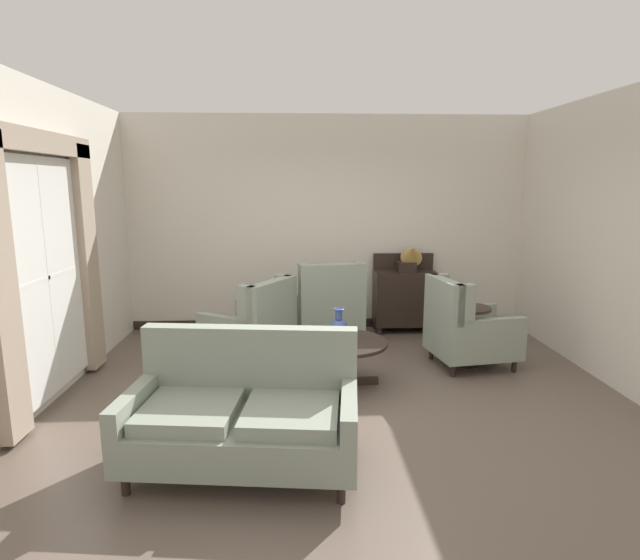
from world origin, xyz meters
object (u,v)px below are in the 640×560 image
object	(u,v)px
settee	(243,414)
gramophone	(411,257)
coffee_table	(344,349)
armchair_near_sideboard	(329,310)
sideboard	(405,297)
porcelain_vase	(339,327)
side_table	(467,331)
armchair_foreground_right	(466,329)
armchair_beside_settee	(254,325)

from	to	relation	value
settee	gramophone	bearing A→B (deg)	65.90
settee	coffee_table	bearing A→B (deg)	65.80
armchair_near_sideboard	sideboard	distance (m)	1.22
sideboard	coffee_table	bearing A→B (deg)	-118.08
sideboard	gramophone	bearing A→B (deg)	-62.28
coffee_table	gramophone	bearing A→B (deg)	59.80
coffee_table	gramophone	size ratio (longest dim) A/B	1.89
porcelain_vase	gramophone	xyz separation A→B (m)	(1.13, 1.81, 0.46)
side_table	sideboard	xyz separation A→B (m)	(-0.40, 1.47, 0.07)
armchair_foreground_right	side_table	distance (m)	0.05
armchair_near_sideboard	gramophone	bearing A→B (deg)	-166.94
armchair_beside_settee	armchair_foreground_right	distance (m)	2.43
settee	gramophone	world-z (taller)	gramophone
armchair_near_sideboard	sideboard	world-z (taller)	armchair_near_sideboard
coffee_table	armchair_foreground_right	size ratio (longest dim) A/B	0.87
settee	side_table	bearing A→B (deg)	46.34
coffee_table	side_table	xyz separation A→B (m)	(1.42, 0.45, 0.03)
armchair_beside_settee	gramophone	distance (m)	2.37
settee	sideboard	bearing A→B (deg)	67.09
settee	armchair_near_sideboard	size ratio (longest dim) A/B	1.59
armchair_near_sideboard	side_table	bearing A→B (deg)	139.28
porcelain_vase	armchair_foreground_right	size ratio (longest dim) A/B	0.33
armchair_near_sideboard	gramophone	size ratio (longest dim) A/B	2.31
settee	armchair_beside_settee	distance (m)	2.33
sideboard	armchair_near_sideboard	bearing A→B (deg)	-153.88
side_table	sideboard	bearing A→B (deg)	105.03
porcelain_vase	sideboard	distance (m)	2.19
porcelain_vase	gramophone	distance (m)	2.19
settee	armchair_beside_settee	world-z (taller)	settee
side_table	gramophone	world-z (taller)	gramophone
settee	sideboard	xyz separation A→B (m)	(1.90, 3.41, 0.09)
armchair_foreground_right	sideboard	bearing A→B (deg)	6.75
porcelain_vase	sideboard	xyz separation A→B (m)	(1.08, 1.90, -0.12)
porcelain_vase	sideboard	size ratio (longest dim) A/B	0.31
armchair_beside_settee	armchair_near_sideboard	bearing A→B (deg)	150.84
settee	side_table	size ratio (longest dim) A/B	2.44
armchair_beside_settee	side_table	xyz separation A→B (m)	(2.40, -0.40, 0.01)
armchair_beside_settee	settee	bearing A→B (deg)	32.97
porcelain_vase	armchair_foreground_right	bearing A→B (deg)	17.91
side_table	sideboard	distance (m)	1.53
armchair_beside_settee	armchair_near_sideboard	xyz separation A→B (m)	(0.91, 0.54, 0.05)
porcelain_vase	armchair_beside_settee	world-z (taller)	armchair_beside_settee
side_table	gramophone	xyz separation A→B (m)	(-0.35, 1.39, 0.65)
porcelain_vase	armchair_beside_settee	size ratio (longest dim) A/B	0.29
coffee_table	settee	bearing A→B (deg)	-120.39
settee	armchair_foreground_right	size ratio (longest dim) A/B	1.69
armchair_beside_settee	side_table	size ratio (longest dim) A/B	1.65
coffee_table	gramophone	distance (m)	2.24
coffee_table	armchair_near_sideboard	xyz separation A→B (m)	(-0.07, 1.39, 0.07)
armchair_near_sideboard	gramophone	xyz separation A→B (m)	(1.14, 0.45, 0.62)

